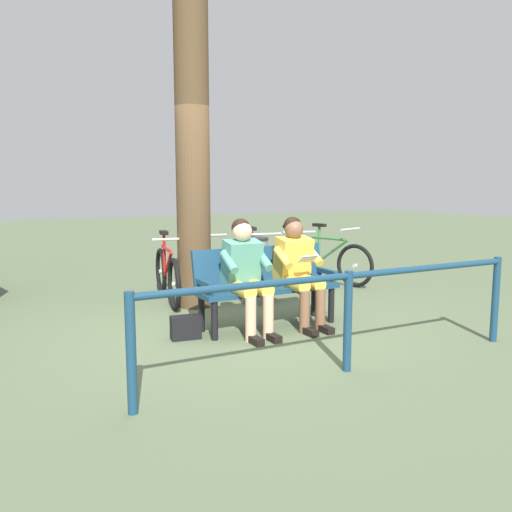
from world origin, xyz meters
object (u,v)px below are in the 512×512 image
at_px(bench, 265,280).
at_px(bicycle_purple, 255,267).
at_px(person_reading, 298,266).
at_px(bicycle_orange, 328,260).
at_px(bicycle_silver, 167,275).
at_px(handbag, 186,327).
at_px(litter_bin, 255,270).
at_px(bicycle_green, 205,269).
at_px(person_companion, 246,271).
at_px(bicycle_black, 291,264).
at_px(tree_trunk, 193,154).

bearing_deg(bench, bicycle_purple, -114.96).
relative_size(person_reading, bicycle_orange, 0.74).
height_order(bench, person_reading, person_reading).
distance_m(bicycle_orange, bicycle_silver, 2.69).
relative_size(handbag, bicycle_purple, 0.18).
bearing_deg(bicycle_purple, litter_bin, -18.91).
relative_size(bicycle_orange, bicycle_silver, 0.97).
distance_m(litter_bin, bicycle_purple, 0.72).
xyz_separation_m(bench, bicycle_green, (-0.03, -1.87, -0.15)).
bearing_deg(person_reading, handbag, -3.73).
bearing_deg(person_companion, bicycle_purple, -120.94).
xyz_separation_m(bench, person_reading, (-0.32, 0.16, 0.16)).
xyz_separation_m(bicycle_green, bicycle_silver, (0.64, 0.25, 0.00)).
bearing_deg(bicycle_orange, bench, -67.39).
bearing_deg(person_companion, litter_bin, -121.82).
bearing_deg(bicycle_silver, bicycle_black, 100.63).
bearing_deg(bench, litter_bin, -112.22).
distance_m(litter_bin, bicycle_green, 0.91).
height_order(bench, handbag, bench).
relative_size(person_companion, bicycle_silver, 0.72).
bearing_deg(tree_trunk, bench, 106.57).
relative_size(handbag, bicycle_green, 0.18).
height_order(litter_bin, bicycle_silver, bicycle_silver).
xyz_separation_m(handbag, litter_bin, (-1.37, -1.14, 0.32)).
bearing_deg(bench, bicycle_silver, -70.68).
xyz_separation_m(handbag, bicycle_purple, (-1.70, -1.77, 0.24)).
distance_m(person_reading, bicycle_purple, 1.90).
bearing_deg(handbag, tree_trunk, -114.31).
bearing_deg(bicycle_green, bicycle_purple, 87.39).
relative_size(litter_bin, bicycle_orange, 0.54).
relative_size(person_companion, bicycle_black, 0.73).
height_order(bicycle_black, bicycle_purple, same).
distance_m(tree_trunk, bicycle_green, 1.74).
bearing_deg(bicycle_purple, handbag, -34.64).
xyz_separation_m(handbag, bicycle_silver, (-0.36, -1.72, 0.24)).
height_order(bench, bicycle_black, bicycle_black).
height_order(handbag, tree_trunk, tree_trunk).
xyz_separation_m(tree_trunk, bicycle_green, (-0.40, -0.65, -1.57)).
relative_size(handbag, litter_bin, 0.35).
relative_size(tree_trunk, litter_bin, 4.44).
bearing_deg(bicycle_silver, bicycle_green, 119.25).
distance_m(person_reading, person_companion, 0.64).
distance_m(bicycle_green, bicycle_silver, 0.68).
xyz_separation_m(person_reading, bicycle_silver, (0.93, -1.78, -0.31)).
height_order(person_companion, litter_bin, person_companion).
xyz_separation_m(handbag, bicycle_black, (-2.32, -1.81, 0.24)).
relative_size(handbag, bicycle_black, 0.18).
bearing_deg(bicycle_green, bicycle_orange, 100.48).
distance_m(bicycle_orange, bicycle_green, 2.05).
bearing_deg(person_reading, bicycle_purple, -103.93).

